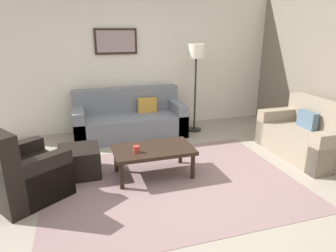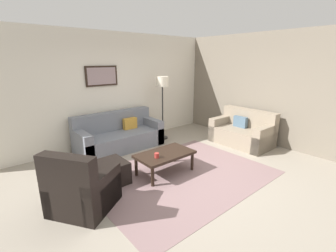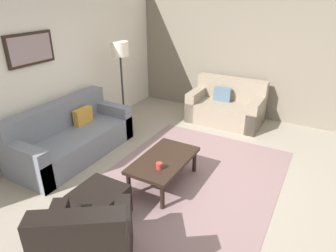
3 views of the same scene
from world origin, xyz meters
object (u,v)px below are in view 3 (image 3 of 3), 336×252
object	(u,v)px
cup	(159,166)
framed_artwork	(30,49)
couch_loveseat	(227,107)
lamp_standing	(120,58)
coffee_table	(164,162)
ottoman	(100,204)
couch_main	(70,138)

from	to	relation	value
cup	framed_artwork	size ratio (longest dim) A/B	0.11
couch_loveseat	lamp_standing	bearing A→B (deg)	128.65
coffee_table	framed_artwork	bearing A→B (deg)	93.83
coffee_table	ottoman	bearing A→B (deg)	162.08
couch_loveseat	coffee_table	world-z (taller)	couch_loveseat
ottoman	lamp_standing	bearing A→B (deg)	30.21
cup	coffee_table	bearing A→B (deg)	17.16
ottoman	framed_artwork	xyz separation A→B (m)	(0.85, 1.89, 1.55)
coffee_table	framed_artwork	size ratio (longest dim) A/B	1.37
lamp_standing	couch_main	bearing A→B (deg)	173.18
cup	lamp_standing	xyz separation A→B (m)	(1.53, 1.73, 0.95)
couch_main	framed_artwork	xyz separation A→B (m)	(-0.12, 0.41, 1.45)
couch_loveseat	framed_artwork	distance (m)	3.86
couch_main	lamp_standing	size ratio (longest dim) A/B	1.21
ottoman	framed_artwork	world-z (taller)	framed_artwork
cup	lamp_standing	distance (m)	2.50
ottoman	lamp_standing	size ratio (longest dim) A/B	0.33
ottoman	cup	xyz separation A→B (m)	(0.74, -0.40, 0.25)
framed_artwork	ottoman	bearing A→B (deg)	-114.17
couch_main	coffee_table	size ratio (longest dim) A/B	1.88
couch_loveseat	cup	bearing A→B (deg)	-179.19
couch_main	lamp_standing	distance (m)	1.72
coffee_table	cup	size ratio (longest dim) A/B	12.30
coffee_table	cup	xyz separation A→B (m)	(-0.25, -0.08, 0.10)
coffee_table	framed_artwork	xyz separation A→B (m)	(-0.15, 2.21, 1.39)
couch_loveseat	ottoman	world-z (taller)	couch_loveseat
cup	couch_main	bearing A→B (deg)	82.99
lamp_standing	ottoman	bearing A→B (deg)	-149.79
couch_main	cup	world-z (taller)	couch_main
couch_main	ottoman	bearing A→B (deg)	-123.34
cup	lamp_standing	world-z (taller)	lamp_standing
framed_artwork	lamp_standing	bearing A→B (deg)	-21.68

